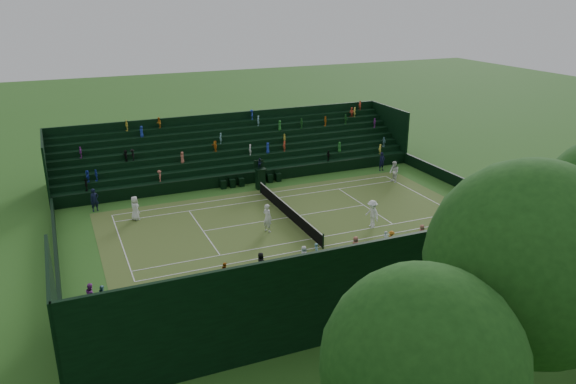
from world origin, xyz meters
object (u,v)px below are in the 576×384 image
object	(u,v)px
umpire_chair	(260,176)
player_near_west	(135,208)
player_far_west	(394,172)
player_far_east	(372,214)
tennis_net	(288,211)
player_near_east	(267,218)

from	to	relation	value
umpire_chair	player_near_west	size ratio (longest dim) A/B	1.49
umpire_chair	player_far_west	world-z (taller)	umpire_chair
umpire_chair	player_far_east	world-z (taller)	umpire_chair
tennis_net	umpire_chair	world-z (taller)	umpire_chair
tennis_net	player_near_east	size ratio (longest dim) A/B	5.75
player_near_west	player_far_west	xyz separation A→B (m)	(0.07, 22.00, 0.04)
tennis_net	player_near_east	distance (m)	2.94
player_far_west	player_far_east	size ratio (longest dim) A/B	0.95
player_near_west	player_far_east	bearing A→B (deg)	-136.98
tennis_net	player_near_west	xyz separation A→B (m)	(-3.95, -10.36, 0.38)
player_far_east	player_near_west	bearing A→B (deg)	-125.89
player_near_west	player_far_west	bearing A→B (deg)	-109.92
umpire_chair	player_near_east	size ratio (longest dim) A/B	1.33
tennis_net	umpire_chair	bearing A→B (deg)	177.02
umpire_chair	player_near_east	distance (m)	8.92
player_near_east	player_far_east	xyz separation A→B (m)	(2.08, 7.08, -0.03)
tennis_net	player_far_west	distance (m)	12.28
tennis_net	player_near_east	bearing A→B (deg)	-52.34
player_far_west	player_far_east	distance (m)	10.33
umpire_chair	player_far_west	xyz separation A→B (m)	(2.88, 11.29, -0.21)
player_far_east	umpire_chair	bearing A→B (deg)	-165.95
player_near_east	player_far_west	distance (m)	15.04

